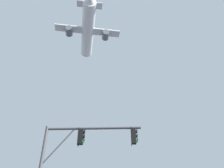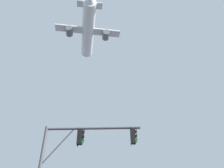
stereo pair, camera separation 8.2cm
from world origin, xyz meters
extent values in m
cylinder|color=#4C4C51|center=(-2.43, 6.64, 6.33)|extent=(5.72, 0.22, 0.15)
cylinder|color=#4C4C51|center=(-4.43, 6.67, 5.27)|extent=(1.78, 0.10, 2.17)
cube|color=black|center=(-0.02, 6.61, 5.81)|extent=(0.26, 0.32, 0.90)
cylinder|color=black|center=(-0.02, 6.61, 6.32)|extent=(0.05, 0.05, 0.12)
cube|color=black|center=(-0.16, 6.62, 5.81)|extent=(0.03, 0.46, 1.04)
sphere|color=black|center=(0.12, 6.61, 6.08)|extent=(0.20, 0.20, 0.20)
cylinder|color=black|center=(0.19, 6.61, 6.14)|extent=(0.04, 0.21, 0.21)
sphere|color=black|center=(0.12, 6.61, 5.80)|extent=(0.20, 0.20, 0.20)
cylinder|color=black|center=(0.19, 6.61, 5.86)|extent=(0.04, 0.21, 0.21)
sphere|color=green|center=(0.12, 6.61, 5.52)|extent=(0.20, 0.20, 0.20)
cylinder|color=black|center=(0.19, 6.61, 5.58)|extent=(0.04, 0.21, 0.21)
cube|color=black|center=(-3.17, 6.65, 5.81)|extent=(0.26, 0.32, 0.90)
cylinder|color=black|center=(-3.17, 6.65, 6.32)|extent=(0.05, 0.05, 0.12)
cube|color=black|center=(-3.31, 6.65, 5.81)|extent=(0.03, 0.46, 1.04)
sphere|color=black|center=(-3.02, 6.65, 6.08)|extent=(0.20, 0.20, 0.20)
cylinder|color=black|center=(-2.96, 6.65, 6.14)|extent=(0.04, 0.21, 0.21)
sphere|color=black|center=(-3.02, 6.65, 5.80)|extent=(0.20, 0.20, 0.20)
cylinder|color=black|center=(-2.96, 6.65, 5.86)|extent=(0.04, 0.21, 0.21)
sphere|color=green|center=(-3.02, 6.65, 5.52)|extent=(0.20, 0.20, 0.20)
cylinder|color=black|center=(-2.96, 6.65, 5.58)|extent=(0.04, 0.21, 0.21)
cylinder|color=white|center=(-7.91, 31.03, 41.15)|extent=(5.74, 16.82, 2.94)
cone|color=white|center=(-9.49, 40.10, 41.15)|extent=(3.10, 2.47, 2.80)
cube|color=silver|center=(-7.83, 30.58, 40.71)|extent=(15.75, 4.67, 0.33)
cylinder|color=#595B60|center=(-12.15, 29.83, 39.83)|extent=(2.01, 2.46, 1.66)
cylinder|color=#595B60|center=(-3.52, 31.33, 39.83)|extent=(2.01, 2.46, 1.66)
cube|color=#0C5933|center=(-6.68, 23.97, 42.81)|extent=(0.66, 2.58, 3.50)
cube|color=silver|center=(-6.65, 23.79, 41.43)|extent=(5.72, 2.58, 0.18)
camera|label=1|loc=(-0.99, -5.67, 1.53)|focal=34.23mm
camera|label=2|loc=(-0.91, -5.67, 1.53)|focal=34.23mm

